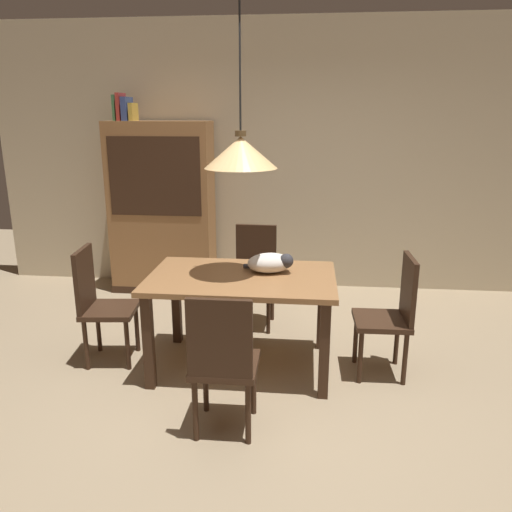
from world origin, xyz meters
TOP-DOWN VIEW (x-y plane):
  - ground at (0.00, 0.00)m, footprint 10.00×10.00m
  - back_wall at (0.00, 2.65)m, footprint 6.40×0.10m
  - dining_table at (-0.15, 0.57)m, footprint 1.40×0.90m
  - chair_left_side at (-1.27, 0.57)m, footprint 0.44×0.44m
  - chair_right_side at (0.98, 0.58)m, footprint 0.41×0.41m
  - chair_far_back at (-0.14, 1.45)m, footprint 0.42×0.42m
  - chair_near_front at (-0.14, -0.30)m, footprint 0.40×0.40m
  - cat_sleeping at (0.07, 0.68)m, footprint 0.40×0.30m
  - pendant_lamp at (-0.15, 0.57)m, footprint 0.52×0.52m
  - hutch_bookcase at (-1.25, 2.32)m, footprint 1.12×0.45m
  - book_green_slim at (-1.69, 2.32)m, footprint 0.03×0.20m
  - book_red_tall at (-1.64, 2.32)m, footprint 0.04×0.22m
  - book_blue_wide at (-1.58, 2.32)m, footprint 0.06×0.24m
  - book_yellow_short at (-1.51, 2.32)m, footprint 0.04×0.20m

SIDE VIEW (x-z plane):
  - ground at x=0.00m, z-range 0.00..0.00m
  - chair_left_side at x=-1.27m, z-range 0.05..0.98m
  - chair_right_side at x=0.98m, z-range 0.05..0.98m
  - chair_far_back at x=-0.14m, z-range 0.05..0.98m
  - chair_near_front at x=-0.14m, z-range 0.05..0.98m
  - dining_table at x=-0.15m, z-range 0.27..1.02m
  - cat_sleeping at x=0.07m, z-range 0.75..0.90m
  - hutch_bookcase at x=-1.25m, z-range -0.04..1.81m
  - back_wall at x=0.00m, z-range 0.00..2.90m
  - pendant_lamp at x=-0.15m, z-range 1.01..2.31m
  - book_yellow_short at x=-1.51m, z-range 1.85..2.03m
  - book_blue_wide at x=-1.58m, z-range 1.85..2.09m
  - book_green_slim at x=-1.69m, z-range 1.85..2.11m
  - book_red_tall at x=-1.64m, z-range 1.85..2.13m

